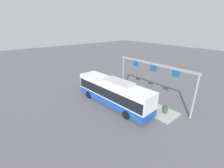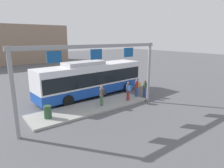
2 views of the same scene
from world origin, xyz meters
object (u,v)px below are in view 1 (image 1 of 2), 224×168
(bus_main, at_px, (113,92))
(person_waiting_near, at_px, (117,84))
(trash_bin, at_px, (165,109))
(person_boarding, at_px, (114,83))
(person_waiting_mid, at_px, (125,86))
(person_waiting_far, at_px, (137,93))

(bus_main, relative_size, person_waiting_near, 6.67)
(trash_bin, bearing_deg, person_boarding, -1.62)
(person_boarding, relative_size, person_waiting_mid, 1.00)
(person_boarding, bearing_deg, person_waiting_mid, 83.93)
(person_waiting_near, relative_size, person_waiting_far, 1.00)
(bus_main, height_order, person_waiting_near, bus_main)
(bus_main, relative_size, person_waiting_mid, 6.67)
(bus_main, bearing_deg, trash_bin, -154.31)
(person_waiting_far, bearing_deg, person_waiting_mid, -118.81)
(bus_main, xyz_separation_m, person_waiting_near, (3.01, -3.21, -0.76))
(bus_main, height_order, person_waiting_far, bus_main)
(person_waiting_mid, bearing_deg, bus_main, 22.49)
(person_waiting_mid, distance_m, person_waiting_far, 2.66)
(person_waiting_far, bearing_deg, trash_bin, 64.87)
(bus_main, xyz_separation_m, person_waiting_far, (-1.04, -3.30, -0.76))
(person_waiting_near, xyz_separation_m, person_waiting_mid, (-1.41, -0.37, 0.00))
(person_waiting_near, distance_m, person_waiting_mid, 1.45)
(person_waiting_near, distance_m, person_waiting_far, 4.05)
(bus_main, bearing_deg, person_waiting_mid, -69.97)
(bus_main, xyz_separation_m, trash_bin, (-5.47, -3.13, -1.20))
(bus_main, bearing_deg, person_waiting_near, -50.90)
(person_waiting_mid, distance_m, trash_bin, 7.10)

